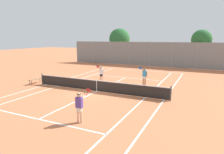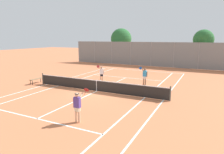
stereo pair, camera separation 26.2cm
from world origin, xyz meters
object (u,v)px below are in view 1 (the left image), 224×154
(player_far_right, at_px, (144,75))
(loose_tennis_ball_1, at_px, (154,73))
(courtside_bench, at_px, (36,79))
(player_far_left, at_px, (101,73))
(tree_behind_left, at_px, (119,39))
(tree_behind_right, at_px, (202,40))
(tennis_net, at_px, (97,85))
(loose_tennis_ball_2, at_px, (82,90))
(player_near_side, at_px, (80,106))
(loose_tennis_ball_0, at_px, (164,83))

(player_far_right, relative_size, loose_tennis_ball_1, 26.88)
(loose_tennis_ball_1, height_order, courtside_bench, courtside_bench)
(player_far_left, xyz_separation_m, tree_behind_left, (-5.45, 17.09, 3.17))
(player_far_left, height_order, tree_behind_right, tree_behind_right)
(player_far_left, height_order, tree_behind_left, tree_behind_left)
(player_far_left, xyz_separation_m, tree_behind_right, (8.49, 15.26, 3.11))
(tennis_net, relative_size, tree_behind_left, 1.98)
(tree_behind_left, distance_m, tree_behind_right, 14.06)
(player_far_right, bearing_deg, courtside_bench, -157.65)
(tree_behind_left, relative_size, tree_behind_right, 1.09)
(tennis_net, height_order, tree_behind_left, tree_behind_left)
(tennis_net, distance_m, tree_behind_left, 21.66)
(loose_tennis_ball_1, xyz_separation_m, loose_tennis_ball_2, (-3.39, -10.90, 0.00))
(loose_tennis_ball_1, bearing_deg, tree_behind_left, 132.42)
(player_near_side, xyz_separation_m, tree_behind_left, (-9.02, 26.05, 3.17))
(tennis_net, bearing_deg, player_far_left, 112.13)
(courtside_bench, bearing_deg, player_far_left, 30.52)
(player_far_right, relative_size, courtside_bench, 1.18)
(player_near_side, distance_m, loose_tennis_ball_2, 6.51)
(loose_tennis_ball_2, bearing_deg, tree_behind_right, 65.84)
(tennis_net, height_order, loose_tennis_ball_1, tennis_net)
(loose_tennis_ball_0, bearing_deg, courtside_bench, -153.88)
(player_far_right, bearing_deg, loose_tennis_ball_2, -133.79)
(loose_tennis_ball_0, distance_m, tree_behind_left, 19.00)
(player_near_side, xyz_separation_m, loose_tennis_ball_1, (-0.12, 16.31, -0.89))
(loose_tennis_ball_2, bearing_deg, player_far_right, 46.21)
(courtside_bench, bearing_deg, player_near_side, -32.46)
(player_far_right, relative_size, loose_tennis_ball_0, 26.88)
(tree_behind_left, bearing_deg, loose_tennis_ball_2, -75.06)
(player_far_left, height_order, loose_tennis_ball_2, player_far_left)
(player_far_left, bearing_deg, courtside_bench, -149.48)
(player_far_left, xyz_separation_m, player_far_right, (4.18, 0.74, 0.00))
(tree_behind_left, bearing_deg, player_near_side, -70.89)
(courtside_bench, bearing_deg, player_far_right, 22.35)
(loose_tennis_ball_0, bearing_deg, tennis_net, -129.04)
(tennis_net, xyz_separation_m, tree_behind_left, (-6.74, 20.27, 3.58))
(player_far_left, bearing_deg, tree_behind_right, 60.89)
(player_far_left, relative_size, loose_tennis_ball_2, 26.88)
(loose_tennis_ball_1, relative_size, loose_tennis_ball_2, 1.00)
(loose_tennis_ball_0, height_order, loose_tennis_ball_2, same)
(loose_tennis_ball_2, bearing_deg, player_far_left, 90.95)
(tennis_net, xyz_separation_m, loose_tennis_ball_1, (2.16, 10.53, -0.48))
(tennis_net, bearing_deg, loose_tennis_ball_0, 50.96)
(player_far_left, height_order, player_far_right, same)
(loose_tennis_ball_1, height_order, tree_behind_right, tree_behind_right)
(loose_tennis_ball_0, bearing_deg, player_far_left, -158.43)
(tree_behind_left, bearing_deg, loose_tennis_ball_0, -53.08)
(loose_tennis_ball_1, height_order, loose_tennis_ball_2, same)
(loose_tennis_ball_2, xyz_separation_m, tree_behind_left, (-5.51, 20.64, 4.06))
(player_far_left, distance_m, loose_tennis_ball_2, 3.66)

